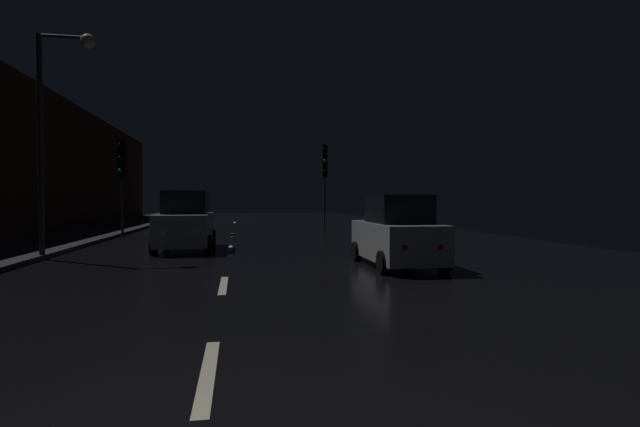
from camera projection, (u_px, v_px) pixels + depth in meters
name	position (u px, v px, depth m)	size (l,w,h in m)	color
ground	(233.00, 234.00, 26.22)	(27.86, 84.00, 0.02)	black
sidewalk_left	(82.00, 234.00, 24.92)	(4.40, 84.00, 0.15)	#28282B
lane_centerline	(231.00, 243.00, 20.35)	(0.16, 36.80, 0.01)	beige
traffic_light_far_left	(122.00, 166.00, 23.96)	(0.37, 0.48, 4.87)	#38383A
traffic_light_far_right	(325.00, 168.00, 28.71)	(0.32, 0.46, 5.14)	#38383A
streetlamp_overhead	(56.00, 109.00, 14.66)	(1.70, 0.44, 6.95)	#2D2D30
car_approaching_headlights	(186.00, 223.00, 17.57)	(1.98, 4.30, 2.16)	#A5A8AD
car_parked_right_near	(397.00, 234.00, 13.19)	(1.80, 3.90, 1.96)	#A5A8AD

